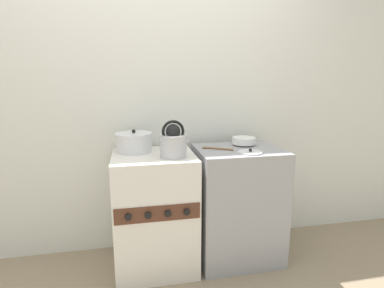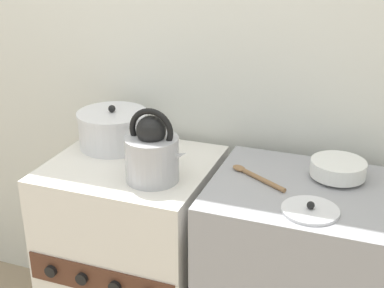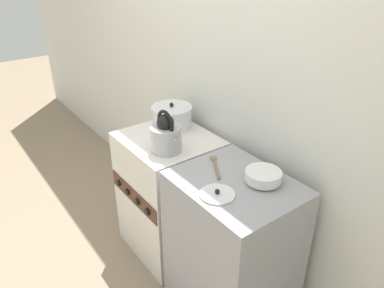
{
  "view_description": "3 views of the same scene",
  "coord_description": "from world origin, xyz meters",
  "px_view_note": "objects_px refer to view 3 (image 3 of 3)",
  "views": [
    {
      "loc": [
        -0.15,
        -1.83,
        1.4
      ],
      "look_at": [
        0.28,
        0.28,
        0.94
      ],
      "focal_mm": 28.0,
      "sensor_mm": 36.0,
      "label": 1
    },
    {
      "loc": [
        0.83,
        -1.32,
        1.7
      ],
      "look_at": [
        0.25,
        0.24,
        1.0
      ],
      "focal_mm": 50.0,
      "sensor_mm": 36.0,
      "label": 2
    },
    {
      "loc": [
        1.79,
        -0.86,
        1.95
      ],
      "look_at": [
        0.22,
        0.3,
        0.92
      ],
      "focal_mm": 35.0,
      "sensor_mm": 36.0,
      "label": 3
    }
  ],
  "objects_px": {
    "cooking_pot": "(172,116)",
    "enamel_bowl": "(263,176)",
    "kettle": "(166,135)",
    "stove": "(170,195)",
    "loose_pot_lid": "(217,194)"
  },
  "relations": [
    {
      "from": "cooking_pot",
      "to": "enamel_bowl",
      "type": "xyz_separation_m",
      "value": [
        0.86,
        -0.02,
        -0.02
      ]
    },
    {
      "from": "cooking_pot",
      "to": "enamel_bowl",
      "type": "distance_m",
      "value": 0.86
    },
    {
      "from": "kettle",
      "to": "stove",
      "type": "bearing_deg",
      "value": 144.06
    },
    {
      "from": "cooking_pot",
      "to": "enamel_bowl",
      "type": "relative_size",
      "value": 1.47
    },
    {
      "from": "cooking_pot",
      "to": "enamel_bowl",
      "type": "bearing_deg",
      "value": -1.3
    },
    {
      "from": "enamel_bowl",
      "to": "cooking_pot",
      "type": "bearing_deg",
      "value": 178.7
    },
    {
      "from": "kettle",
      "to": "cooking_pot",
      "type": "xyz_separation_m",
      "value": [
        -0.27,
        0.22,
        -0.03
      ]
    },
    {
      "from": "stove",
      "to": "cooking_pot",
      "type": "distance_m",
      "value": 0.54
    },
    {
      "from": "stove",
      "to": "enamel_bowl",
      "type": "distance_m",
      "value": 0.88
    },
    {
      "from": "cooking_pot",
      "to": "loose_pot_lid",
      "type": "height_order",
      "value": "cooking_pot"
    },
    {
      "from": "kettle",
      "to": "enamel_bowl",
      "type": "height_order",
      "value": "kettle"
    },
    {
      "from": "kettle",
      "to": "enamel_bowl",
      "type": "distance_m",
      "value": 0.63
    },
    {
      "from": "enamel_bowl",
      "to": "loose_pot_lid",
      "type": "height_order",
      "value": "enamel_bowl"
    },
    {
      "from": "cooking_pot",
      "to": "stove",
      "type": "bearing_deg",
      "value": -42.36
    },
    {
      "from": "kettle",
      "to": "cooking_pot",
      "type": "height_order",
      "value": "kettle"
    }
  ]
}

